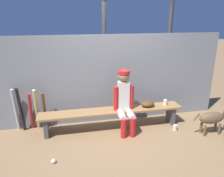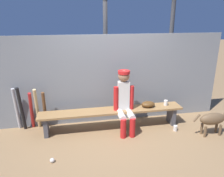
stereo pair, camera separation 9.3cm
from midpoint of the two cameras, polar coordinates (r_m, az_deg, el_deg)
ground_plane at (r=4.61m, az=0.59°, el=-10.34°), size 30.00×30.00×0.00m
chainlink_fence at (r=4.63m, az=-0.41°, el=2.34°), size 5.01×0.03×1.87m
dugout_bench at (r=4.45m, az=0.60°, el=-6.51°), size 2.89×0.36×0.42m
player_seated at (r=4.29m, az=3.94°, el=-3.04°), size 0.41×0.55×1.22m
baseball_glove at (r=4.59m, az=9.91°, el=-4.05°), size 0.28×0.20×0.12m
bat_wood_dark at (r=4.65m, az=-16.50°, el=-5.38°), size 0.07×0.19×0.80m
bat_wood_natural at (r=4.64m, az=-18.33°, el=-5.02°), size 0.08×0.27×0.89m
bat_aluminum_red at (r=4.68m, az=-19.63°, el=-5.42°), size 0.11×0.27×0.82m
bat_aluminum_black at (r=4.67m, az=-21.92°, el=-4.99°), size 0.10×0.22×0.94m
bat_aluminum_silver at (r=4.76m, az=-23.01°, el=-4.91°), size 0.08×0.19×0.90m
baseball at (r=3.77m, az=-14.55°, el=-17.59°), size 0.07×0.07×0.07m
cup_on_ground at (r=4.70m, az=16.65°, el=-9.83°), size 0.08×0.08×0.11m
cup_on_bench at (r=4.76m, az=14.31°, el=-3.61°), size 0.08×0.08×0.11m
dog at (r=4.71m, az=25.73°, el=-7.09°), size 0.84×0.20×0.49m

